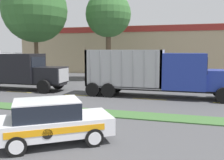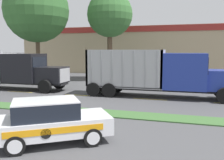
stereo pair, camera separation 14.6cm
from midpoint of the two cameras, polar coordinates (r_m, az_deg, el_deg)
grass_verge at (r=13.51m, az=2.10°, el=-7.82°), size 120.00×1.46×0.06m
centre_line_2 at (r=22.05m, az=-20.14°, el=-2.56°), size 2.40×0.14×0.01m
centre_line_3 at (r=19.33m, az=-7.18°, el=-3.47°), size 2.40×0.14×0.01m
centre_line_4 at (r=17.88m, az=8.91°, el=-4.34°), size 2.40×0.14×0.01m
dump_truck_lead at (r=18.51m, az=13.76°, el=1.17°), size 10.80×2.60×3.48m
dump_truck_mid at (r=23.41m, az=-20.71°, el=1.95°), size 11.06×2.70×3.45m
rally_car at (r=9.66m, az=-13.36°, el=-8.98°), size 4.51×3.88×1.67m
traffic_cone at (r=12.45m, az=-23.37°, el=-8.70°), size 0.52×0.52×0.48m
store_building_backdrop at (r=41.59m, az=4.16°, el=6.79°), size 31.95×12.10×6.81m
tree_behind_left at (r=29.36m, az=-0.36°, el=15.71°), size 5.18×5.18×11.38m
tree_behind_centre at (r=29.19m, az=-16.77°, el=16.43°), size 6.97×6.97×12.97m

